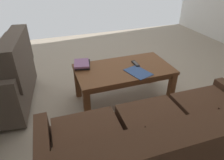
% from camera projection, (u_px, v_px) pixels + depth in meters
% --- Properties ---
extents(ground_plane, '(5.68, 5.05, 0.01)m').
position_uv_depth(ground_plane, '(120.00, 87.00, 2.93)').
color(ground_plane, tan).
extents(sofa_main, '(1.83, 0.84, 0.82)m').
position_uv_depth(sofa_main, '(164.00, 148.00, 1.54)').
color(sofa_main, black).
rests_on(sofa_main, ground).
extents(coffee_table, '(1.16, 0.63, 0.47)m').
position_uv_depth(coffee_table, '(124.00, 73.00, 2.47)').
color(coffee_table, brown).
rests_on(coffee_table, ground).
extents(book_stack, '(0.24, 0.29, 0.05)m').
position_uv_depth(book_stack, '(82.00, 64.00, 2.46)').
color(book_stack, black).
rests_on(book_stack, coffee_table).
extents(tv_remote, '(0.05, 0.16, 0.02)m').
position_uv_depth(tv_remote, '(136.00, 64.00, 2.51)').
color(tv_remote, black).
rests_on(tv_remote, coffee_table).
extents(loose_magazine, '(0.29, 0.34, 0.01)m').
position_uv_depth(loose_magazine, '(138.00, 72.00, 2.33)').
color(loose_magazine, '#385693').
rests_on(loose_magazine, coffee_table).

